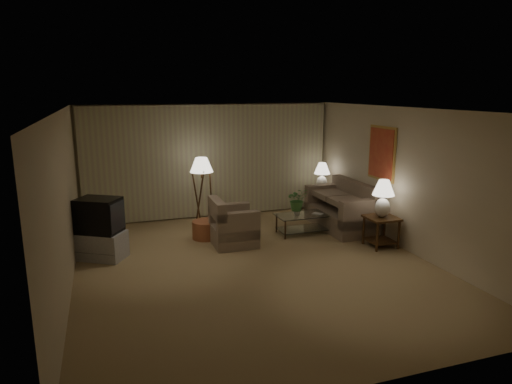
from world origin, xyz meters
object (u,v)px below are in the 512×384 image
at_px(sofa, 341,210).
at_px(side_table_near, 381,226).
at_px(crt_tv, 99,215).
at_px(vase, 297,212).
at_px(table_lamp_near, 383,195).
at_px(tv_cabinet, 101,245).
at_px(armchair, 234,226).
at_px(table_lamp_far, 322,174).
at_px(coffee_table, 303,221).
at_px(floor_lamp, 202,191).
at_px(side_table_far, 321,197).
at_px(ottoman, 206,230).

distance_m(sofa, side_table_near, 1.36).
xyz_separation_m(crt_tv, vase, (3.96, 0.19, -0.33)).
xyz_separation_m(table_lamp_near, vase, (-1.24, 1.25, -0.55)).
relative_size(side_table_near, tv_cabinet, 0.61).
xyz_separation_m(sofa, armchair, (-2.55, -0.31, -0.04)).
bearing_deg(table_lamp_far, vase, -132.65).
height_order(armchair, table_lamp_far, table_lamp_far).
xyz_separation_m(side_table_near, table_lamp_far, (-0.00, 2.60, 0.58)).
bearing_deg(crt_tv, sofa, 34.43).
bearing_deg(coffee_table, floor_lamp, 148.68).
bearing_deg(sofa, coffee_table, -84.22).
height_order(side_table_near, crt_tv, crt_tv).
bearing_deg(crt_tv, tv_cabinet, 0.00).
height_order(sofa, coffee_table, sofa).
xyz_separation_m(side_table_far, coffee_table, (-1.09, -1.35, -0.13)).
distance_m(table_lamp_near, crt_tv, 5.31).
height_order(tv_cabinet, floor_lamp, floor_lamp).
distance_m(side_table_far, coffee_table, 1.74).
height_order(sofa, table_lamp_near, table_lamp_near).
bearing_deg(table_lamp_near, ottoman, 153.19).
height_order(armchair, table_lamp_near, table_lamp_near).
xyz_separation_m(coffee_table, crt_tv, (-4.11, -0.19, 0.54)).
relative_size(sofa, tv_cabinet, 1.86).
xyz_separation_m(crt_tv, floor_lamp, (2.17, 1.37, 0.01)).
xyz_separation_m(table_lamp_far, vase, (-1.24, -1.35, -0.51)).
height_order(sofa, tv_cabinet, sofa).
distance_m(sofa, table_lamp_far, 1.39).
bearing_deg(side_table_near, armchair, 159.01).
relative_size(table_lamp_near, ottoman, 1.33).
bearing_deg(side_table_far, coffee_table, -129.01).
height_order(crt_tv, vase, crt_tv).
bearing_deg(sofa, armchair, -83.27).
height_order(tv_cabinet, crt_tv, crt_tv).
relative_size(table_lamp_near, floor_lamp, 0.47).
bearing_deg(armchair, sofa, -82.19).
bearing_deg(table_lamp_near, side_table_near, 0.00).
relative_size(table_lamp_near, coffee_table, 0.63).
bearing_deg(armchair, side_table_near, -110.18).
xyz_separation_m(armchair, coffee_table, (1.61, 0.21, -0.09)).
relative_size(tv_cabinet, floor_lamp, 0.63).
bearing_deg(table_lamp_near, side_table_far, 90.00).
xyz_separation_m(side_table_far, vase, (-1.24, -1.35, 0.08)).
bearing_deg(armchair, table_lamp_far, -59.14).
distance_m(armchair, tv_cabinet, 2.50).
distance_m(coffee_table, ottoman, 2.08).
relative_size(sofa, vase, 12.67).
relative_size(sofa, floor_lamp, 1.18).
xyz_separation_m(sofa, coffee_table, (-0.94, -0.10, -0.13)).
height_order(side_table_near, coffee_table, side_table_near).
bearing_deg(armchair, side_table_far, -59.14).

